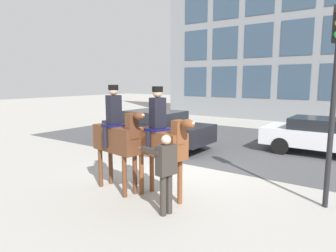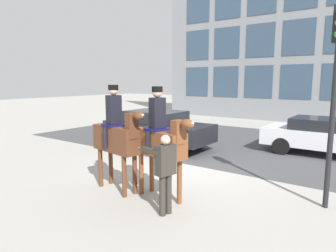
% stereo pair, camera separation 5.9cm
% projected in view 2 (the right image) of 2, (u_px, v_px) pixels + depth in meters
% --- Properties ---
extents(ground_plane, '(80.00, 80.00, 0.00)m').
position_uv_depth(ground_plane, '(188.00, 170.00, 9.10)').
color(ground_plane, '#9E9B93').
extents(road_surface, '(19.25, 8.50, 0.01)m').
position_uv_depth(road_surface, '(247.00, 144.00, 12.91)').
color(road_surface, '#444447').
rests_on(road_surface, ground_plane).
extents(mounted_horse_lead, '(1.81, 0.67, 2.59)m').
position_uv_depth(mounted_horse_lead, '(117.00, 136.00, 7.23)').
color(mounted_horse_lead, '#59331E').
rests_on(mounted_horse_lead, ground_plane).
extents(mounted_horse_companion, '(1.83, 0.77, 2.57)m').
position_uv_depth(mounted_horse_companion, '(160.00, 141.00, 6.68)').
color(mounted_horse_companion, brown).
rests_on(mounted_horse_companion, ground_plane).
extents(pedestrian_bystander, '(0.89, 0.44, 1.64)m').
position_uv_depth(pedestrian_bystander, '(165.00, 168.00, 5.95)').
color(pedestrian_bystander, '#332D28').
rests_on(pedestrian_bystander, ground_plane).
extents(street_car_near_lane, '(4.46, 1.91, 1.49)m').
position_uv_depth(street_car_near_lane, '(157.00, 128.00, 12.10)').
color(street_car_near_lane, black).
rests_on(street_car_near_lane, ground_plane).
extents(street_car_far_lane, '(4.28, 1.99, 1.34)m').
position_uv_depth(street_car_far_lane, '(326.00, 135.00, 10.90)').
color(street_car_far_lane, silver).
rests_on(street_car_far_lane, ground_plane).
extents(traffic_light, '(0.24, 0.29, 4.16)m').
position_uv_depth(traffic_light, '(336.00, 76.00, 6.00)').
color(traffic_light, black).
rests_on(traffic_light, ground_plane).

